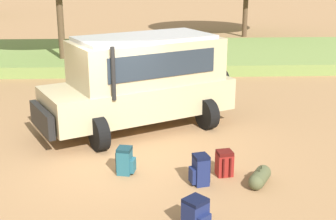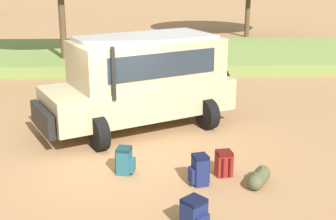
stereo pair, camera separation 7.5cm
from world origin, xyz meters
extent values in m
plane|color=#9E754C|center=(0.00, 0.00, 0.00)|extent=(320.00, 320.00, 0.00)
cube|color=olive|center=(0.00, 11.20, 0.22)|extent=(120.00, 7.00, 0.44)
cube|color=tan|center=(0.51, 2.04, 0.82)|extent=(5.23, 3.92, 0.84)
cube|color=tan|center=(0.73, 2.16, 1.79)|extent=(4.22, 3.33, 1.10)
cube|color=#232D38|center=(-0.62, 1.47, 1.74)|extent=(0.76, 1.41, 0.77)
cube|color=#232D38|center=(1.14, 1.35, 1.84)|extent=(2.64, 1.37, 0.60)
cube|color=#232D38|center=(0.32, 2.96, 1.84)|extent=(2.64, 1.37, 0.60)
cube|color=#B7B7B7|center=(0.69, 2.14, 2.39)|extent=(3.83, 3.08, 0.10)
cube|color=black|center=(-1.78, 0.88, 0.65)|extent=(0.88, 1.51, 0.56)
cylinder|color=black|center=(-0.03, 0.68, 1.79)|extent=(0.10, 0.10, 1.25)
cylinder|color=black|center=(-0.40, 0.49, 0.40)|extent=(0.61, 0.84, 0.80)
cylinder|color=black|center=(-1.28, 2.22, 0.40)|extent=(0.61, 0.84, 0.80)
cylinder|color=black|center=(2.31, 1.87, 0.40)|extent=(0.61, 0.84, 0.80)
cylinder|color=black|center=(1.42, 3.60, 0.40)|extent=(0.61, 0.84, 0.80)
cylinder|color=black|center=(2.82, 3.22, 0.97)|extent=(0.53, 0.76, 0.74)
cube|color=navy|center=(1.78, -1.39, 0.28)|extent=(0.34, 0.38, 0.56)
cube|color=navy|center=(1.61, -1.43, 0.21)|extent=(0.14, 0.26, 0.31)
cube|color=black|center=(1.78, -1.39, 0.59)|extent=(0.35, 0.37, 0.07)
cylinder|color=black|center=(1.95, -1.42, 0.28)|extent=(0.04, 0.04, 0.47)
cylinder|color=black|center=(1.91, -1.28, 0.28)|extent=(0.04, 0.04, 0.47)
cube|color=navy|center=(1.51, -3.01, 0.24)|extent=(0.48, 0.48, 0.48)
cube|color=black|center=(1.51, -3.01, 0.51)|extent=(0.48, 0.48, 0.07)
cylinder|color=black|center=(1.46, -2.82, 0.24)|extent=(0.04, 0.04, 0.41)
cylinder|color=black|center=(1.33, -2.93, 0.24)|extent=(0.04, 0.04, 0.41)
cube|color=#235B6B|center=(0.25, -0.81, 0.25)|extent=(0.33, 0.38, 0.51)
cube|color=#235B6B|center=(0.43, -0.85, 0.19)|extent=(0.13, 0.26, 0.28)
cube|color=#13323A|center=(0.25, -0.81, 0.54)|extent=(0.34, 0.37, 0.07)
cylinder|color=#13323A|center=(0.12, -0.71, 0.25)|extent=(0.04, 0.04, 0.43)
cylinder|color=#13323A|center=(0.09, -0.85, 0.25)|extent=(0.04, 0.04, 0.43)
cube|color=maroon|center=(2.32, -1.00, 0.24)|extent=(0.37, 0.33, 0.47)
cube|color=maroon|center=(2.28, -0.82, 0.18)|extent=(0.25, 0.12, 0.26)
cube|color=#4D100E|center=(2.32, -1.00, 0.50)|extent=(0.35, 0.34, 0.07)
cylinder|color=#4D100E|center=(2.27, -1.17, 0.24)|extent=(0.04, 0.04, 0.40)
cylinder|color=#4D100E|center=(2.41, -1.15, 0.24)|extent=(0.04, 0.04, 0.40)
cylinder|color=#4C5133|center=(2.95, -1.46, 0.15)|extent=(0.52, 0.60, 0.31)
sphere|color=#4C5133|center=(2.83, -1.68, 0.15)|extent=(0.30, 0.30, 0.30)
sphere|color=#4C5133|center=(3.08, -1.24, 0.15)|extent=(0.30, 0.30, 0.30)
torus|color=#2D301E|center=(2.95, -1.46, 0.33)|extent=(0.10, 0.15, 0.16)
cylinder|color=brown|center=(-2.74, 9.45, 2.07)|extent=(0.26, 0.26, 4.14)
cylinder|color=brown|center=(6.55, 17.93, 1.90)|extent=(0.29, 0.29, 3.80)
camera|label=1|loc=(0.76, -9.80, 4.21)|focal=50.00mm
camera|label=2|loc=(0.84, -9.81, 4.21)|focal=50.00mm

